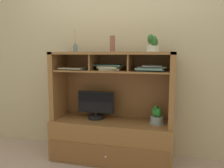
% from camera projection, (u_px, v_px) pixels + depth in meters
% --- Properties ---
extents(floor_plane, '(6.00, 6.00, 0.02)m').
position_uv_depth(floor_plane, '(112.00, 159.00, 2.83)').
color(floor_plane, '#A89288').
rests_on(floor_plane, ground).
extents(back_wall, '(6.00, 0.02, 2.80)m').
position_uv_depth(back_wall, '(118.00, 43.00, 2.91)').
color(back_wall, tan).
rests_on(back_wall, ground).
extents(media_console, '(1.43, 0.55, 1.29)m').
position_uv_depth(media_console, '(112.00, 127.00, 2.78)').
color(media_console, brown).
rests_on(media_console, ground).
extents(tv_monitor, '(0.45, 0.20, 0.34)m').
position_uv_depth(tv_monitor, '(96.00, 107.00, 2.81)').
color(tv_monitor, black).
rests_on(tv_monitor, media_console).
extents(potted_orchid, '(0.17, 0.17, 0.21)m').
position_uv_depth(potted_orchid, '(157.00, 116.00, 2.62)').
color(potted_orchid, gray).
rests_on(potted_orchid, media_console).
extents(magazine_stack_left, '(0.33, 0.30, 0.06)m').
position_uv_depth(magazine_stack_left, '(151.00, 68.00, 2.51)').
color(magazine_stack_left, '#2B3D41').
rests_on(magazine_stack_left, media_console).
extents(magazine_stack_centre, '(0.31, 0.29, 0.03)m').
position_uv_depth(magazine_stack_centre, '(74.00, 68.00, 2.73)').
color(magazine_stack_centre, '#284D7B').
rests_on(magazine_stack_centre, media_console).
extents(magazine_stack_right, '(0.36, 0.26, 0.06)m').
position_uv_depth(magazine_stack_right, '(110.00, 67.00, 2.67)').
color(magazine_stack_right, beige).
rests_on(magazine_stack_right, media_console).
extents(diffuser_bottle, '(0.05, 0.05, 0.26)m').
position_uv_depth(diffuser_bottle, '(75.00, 48.00, 2.78)').
color(diffuser_bottle, slate).
rests_on(diffuser_bottle, media_console).
extents(potted_succulent, '(0.15, 0.15, 0.19)m').
position_uv_depth(potted_succulent, '(153.00, 44.00, 2.50)').
color(potted_succulent, silver).
rests_on(potted_succulent, media_console).
extents(ceramic_vase, '(0.06, 0.06, 0.18)m').
position_uv_depth(ceramic_vase, '(112.00, 44.00, 2.65)').
color(ceramic_vase, brown).
rests_on(ceramic_vase, media_console).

